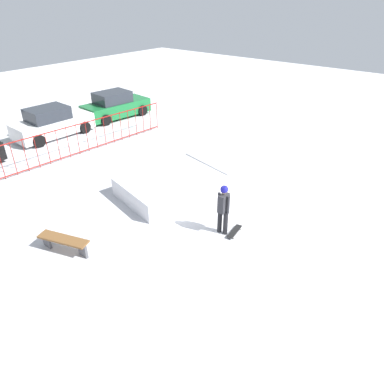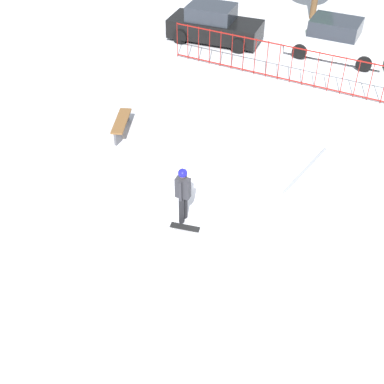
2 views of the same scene
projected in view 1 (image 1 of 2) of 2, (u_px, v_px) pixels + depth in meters
name	position (u px, v px, depth m)	size (l,w,h in m)	color
ground_plane	(191.00, 206.00, 12.82)	(60.00, 60.00, 0.00)	silver
skate_ramp	(180.00, 182.00, 13.76)	(5.82, 3.65, 0.74)	silver
skater	(223.00, 206.00, 10.91)	(0.39, 0.44, 1.73)	black
skateboard	(234.00, 231.00, 11.32)	(0.82, 0.36, 0.09)	black
perimeter_fence	(73.00, 141.00, 16.37)	(10.62, 0.65, 1.50)	maroon
park_bench	(64.00, 242.00, 10.40)	(0.90, 1.64, 0.48)	brown
parked_car_white	(52.00, 123.00, 18.66)	(4.14, 2.00, 1.60)	white
parked_car_green	(115.00, 106.00, 21.53)	(4.24, 2.22, 1.60)	#196B33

